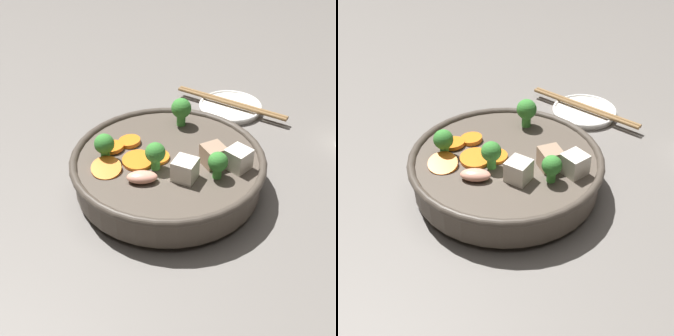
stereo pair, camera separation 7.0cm
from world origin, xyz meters
TOP-DOWN VIEW (x-y plane):
  - ground_plane at (0.00, 0.00)m, footprint 3.00×3.00m
  - stirfry_bowl at (0.00, -0.00)m, footprint 0.29×0.29m
  - side_saucer at (-0.11, 0.24)m, footprint 0.12×0.12m
  - chopsticks_pair at (-0.11, 0.24)m, footprint 0.22×0.09m

SIDE VIEW (x-z plane):
  - ground_plane at x=0.00m, z-range 0.00..0.00m
  - side_saucer at x=-0.11m, z-range 0.00..0.01m
  - chopsticks_pair at x=-0.11m, z-range 0.01..0.02m
  - stirfry_bowl at x=0.00m, z-range -0.01..0.09m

